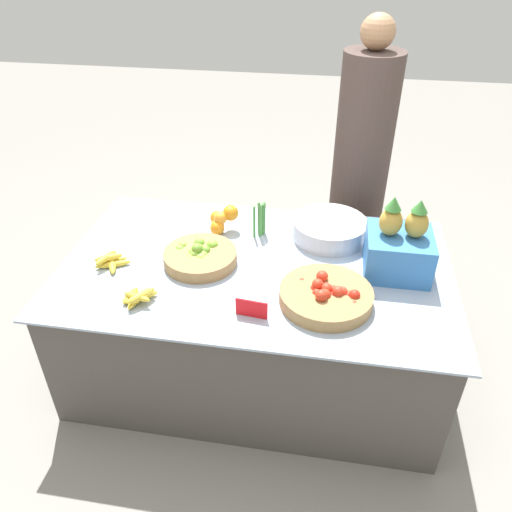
% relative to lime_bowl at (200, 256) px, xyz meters
% --- Properties ---
extents(ground_plane, '(12.00, 12.00, 0.00)m').
position_rel_lime_bowl_xyz_m(ground_plane, '(0.26, 0.02, -0.69)').
color(ground_plane, gray).
extents(market_table, '(1.82, 1.10, 0.65)m').
position_rel_lime_bowl_xyz_m(market_table, '(0.26, 0.02, -0.36)').
color(market_table, '#4C4742').
rests_on(market_table, ground_plane).
extents(lime_bowl, '(0.35, 0.35, 0.10)m').
position_rel_lime_bowl_xyz_m(lime_bowl, '(0.00, 0.00, 0.00)').
color(lime_bowl, olive).
rests_on(lime_bowl, market_table).
extents(tomato_basket, '(0.40, 0.40, 0.10)m').
position_rel_lime_bowl_xyz_m(tomato_basket, '(0.60, -0.20, 0.00)').
color(tomato_basket, olive).
rests_on(tomato_basket, market_table).
extents(orange_pile, '(0.16, 0.18, 0.14)m').
position_rel_lime_bowl_xyz_m(orange_pile, '(0.04, 0.31, 0.03)').
color(orange_pile, orange).
rests_on(orange_pile, market_table).
extents(metal_bowl, '(0.38, 0.38, 0.10)m').
position_rel_lime_bowl_xyz_m(metal_bowl, '(0.59, 0.32, 0.01)').
color(metal_bowl, '#B7B7BF').
rests_on(metal_bowl, market_table).
extents(price_sign, '(0.13, 0.02, 0.08)m').
position_rel_lime_bowl_xyz_m(price_sign, '(0.31, -0.34, 0.01)').
color(price_sign, red).
rests_on(price_sign, market_table).
extents(produce_crate, '(0.29, 0.28, 0.38)m').
position_rel_lime_bowl_xyz_m(produce_crate, '(0.91, 0.08, 0.09)').
color(produce_crate, '#3370B7').
rests_on(produce_crate, market_table).
extents(veg_bundle, '(0.06, 0.06, 0.17)m').
position_rel_lime_bowl_xyz_m(veg_bundle, '(0.24, 0.29, 0.05)').
color(veg_bundle, '#428438').
rests_on(veg_bundle, market_table).
extents(banana_bunch_middle_left, '(0.21, 0.15, 0.03)m').
position_rel_lime_bowl_xyz_m(banana_bunch_middle_left, '(0.92, 0.37, -0.02)').
color(banana_bunch_middle_left, gold).
rests_on(banana_bunch_middle_left, market_table).
extents(banana_bunch_front_right, '(0.17, 0.15, 0.06)m').
position_rel_lime_bowl_xyz_m(banana_bunch_front_right, '(-0.41, -0.10, -0.01)').
color(banana_bunch_front_right, gold).
rests_on(banana_bunch_front_right, market_table).
extents(banana_bunch_middle_right, '(0.14, 0.16, 0.06)m').
position_rel_lime_bowl_xyz_m(banana_bunch_middle_right, '(-0.19, -0.33, -0.01)').
color(banana_bunch_middle_right, gold).
rests_on(banana_bunch_middle_right, market_table).
extents(vendor_person, '(0.33, 0.33, 1.62)m').
position_rel_lime_bowl_xyz_m(vendor_person, '(0.74, 0.91, 0.06)').
color(vendor_person, '#473833').
rests_on(vendor_person, ground_plane).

